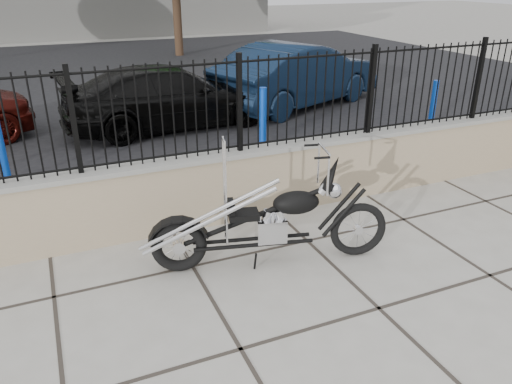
{
  "coord_description": "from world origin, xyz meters",
  "views": [
    {
      "loc": [
        -1.27,
        -3.29,
        3.11
      ],
      "look_at": [
        0.81,
        1.54,
        0.78
      ],
      "focal_mm": 35.0,
      "sensor_mm": 36.0,
      "label": 1
    }
  ],
  "objects": [
    {
      "name": "car_blue",
      "position": [
        4.61,
        7.72,
        0.78
      ],
      "size": [
        5.0,
        3.28,
        1.56
      ],
      "primitive_type": "imported",
      "rotation": [
        0.0,
        0.0,
        1.95
      ],
      "color": "#0D1C32",
      "rests_on": "parking_lot"
    },
    {
      "name": "bollard_b",
      "position": [
        2.52,
        5.15,
        0.57
      ],
      "size": [
        0.18,
        0.18,
        1.14
      ],
      "primitive_type": "cylinder",
      "rotation": [
        0.0,
        0.0,
        0.36
      ],
      "color": "#0B1BA8",
      "rests_on": "ground_plane"
    },
    {
      "name": "iron_fence",
      "position": [
        0.0,
        2.5,
        1.56
      ],
      "size": [
        14.0,
        0.08,
        1.2
      ],
      "primitive_type": "cube",
      "color": "black",
      "rests_on": "retaining_wall"
    },
    {
      "name": "retaining_wall",
      "position": [
        0.0,
        2.5,
        0.48
      ],
      "size": [
        14.0,
        0.36,
        0.96
      ],
      "primitive_type": "cube",
      "color": "gray",
      "rests_on": "ground_plane"
    },
    {
      "name": "car_black",
      "position": [
        1.23,
        7.13,
        0.66
      ],
      "size": [
        4.67,
        2.2,
        1.32
      ],
      "primitive_type": "imported",
      "rotation": [
        0.0,
        0.0,
        1.65
      ],
      "color": "black",
      "rests_on": "parking_lot"
    },
    {
      "name": "bollard_c",
      "position": [
        6.38,
        4.86,
        0.51
      ],
      "size": [
        0.13,
        0.13,
        1.02
      ],
      "primitive_type": "cylinder",
      "rotation": [
        0.0,
        0.0,
        0.04
      ],
      "color": "blue",
      "rests_on": "ground_plane"
    },
    {
      "name": "parking_lot",
      "position": [
        0.0,
        12.5,
        0.0
      ],
      "size": [
        30.0,
        30.0,
        0.0
      ],
      "primitive_type": "plane",
      "color": "black",
      "rests_on": "ground"
    },
    {
      "name": "bollard_a",
      "position": [
        -2.01,
        5.08,
        0.54
      ],
      "size": [
        0.16,
        0.16,
        1.09
      ],
      "primitive_type": "cylinder",
      "rotation": [
        0.0,
        0.0,
        0.23
      ],
      "color": "blue",
      "rests_on": "ground_plane"
    },
    {
      "name": "chopper_motorcycle",
      "position": [
        0.81,
        1.24,
        0.78
      ],
      "size": [
        2.64,
        1.07,
        1.56
      ],
      "primitive_type": null,
      "rotation": [
        0.0,
        0.0,
        -0.24
      ],
      "color": "black",
      "rests_on": "ground_plane"
    },
    {
      "name": "ground_plane",
      "position": [
        0.0,
        0.0,
        0.0
      ],
      "size": [
        90.0,
        90.0,
        0.0
      ],
      "primitive_type": "plane",
      "color": "#99968E",
      "rests_on": "ground"
    }
  ]
}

